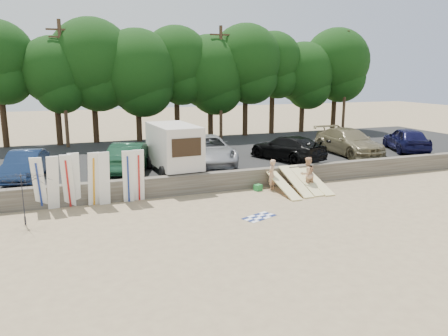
{
  "coord_description": "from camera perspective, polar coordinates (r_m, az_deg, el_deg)",
  "views": [
    {
      "loc": [
        -10.4,
        -17.75,
        6.0
      ],
      "look_at": [
        -2.61,
        3.0,
        1.19
      ],
      "focal_mm": 35.0,
      "sensor_mm": 36.0,
      "label": 1
    }
  ],
  "objects": [
    {
      "name": "surfboard_upright_2",
      "position": [
        20.79,
        -19.71,
        -1.64
      ],
      "size": [
        0.59,
        0.75,
        2.54
      ],
      "primitive_type": "cube",
      "rotation": [
        0.24,
        0.0,
        -0.14
      ],
      "color": "white",
      "rests_on": "ground"
    },
    {
      "name": "ground",
      "position": [
        21.43,
        9.42,
        -4.18
      ],
      "size": [
        120.0,
        120.0,
        0.0
      ],
      "primitive_type": "plane",
      "color": "tan",
      "rests_on": "ground"
    },
    {
      "name": "surfboard_low_1",
      "position": [
        22.88,
        9.3,
        -1.71
      ],
      "size": [
        0.56,
        2.84,
        1.09
      ],
      "primitive_type": "cube",
      "rotation": [
        0.35,
        0.0,
        0.0
      ],
      "color": "#F1DF98",
      "rests_on": "ground"
    },
    {
      "name": "surfboard_low_2",
      "position": [
        23.28,
        10.56,
        -1.58
      ],
      "size": [
        0.56,
        2.86,
        1.04
      ],
      "primitive_type": "cube",
      "rotation": [
        0.33,
        0.0,
        0.0
      ],
      "color": "#F1DF98",
      "rests_on": "ground"
    },
    {
      "name": "surfboard_upright_0",
      "position": [
        20.83,
        -23.02,
        -1.92
      ],
      "size": [
        0.59,
        0.86,
        2.51
      ],
      "primitive_type": "cube",
      "rotation": [
        0.29,
        0.0,
        -0.12
      ],
      "color": "white",
      "rests_on": "ground"
    },
    {
      "name": "car_5",
      "position": [
        32.79,
        22.69,
        3.48
      ],
      "size": [
        3.71,
        5.29,
        1.67
      ],
      "primitive_type": "imported",
      "rotation": [
        0.0,
        0.0,
        2.75
      ],
      "color": "#0E0E33",
      "rests_on": "parking_lot"
    },
    {
      "name": "surfboard_upright_7",
      "position": [
        21.02,
        -11.06,
        -0.96
      ],
      "size": [
        0.55,
        0.62,
        2.56
      ],
      "primitive_type": "cube",
      "rotation": [
        0.2,
        0.0,
        -0.08
      ],
      "color": "white",
      "rests_on": "ground"
    },
    {
      "name": "surfboard_low_0",
      "position": [
        22.4,
        7.76,
        -2.24
      ],
      "size": [
        0.56,
        2.91,
        0.88
      ],
      "primitive_type": "cube",
      "rotation": [
        0.27,
        0.0,
        0.0
      ],
      "color": "#F1DF98",
      "rests_on": "ground"
    },
    {
      "name": "surfboard_low_3",
      "position": [
        23.49,
        11.85,
        -1.61
      ],
      "size": [
        0.56,
        2.89,
        0.96
      ],
      "primitive_type": "cube",
      "rotation": [
        0.3,
        0.0,
        0.0
      ],
      "color": "#F1DF98",
      "rests_on": "ground"
    },
    {
      "name": "gear_bag",
      "position": [
        24.3,
        10.41,
        -1.98
      ],
      "size": [
        0.36,
        0.33,
        0.22
      ],
      "primitive_type": "cube",
      "rotation": [
        0.0,
        0.0,
        0.31
      ],
      "color": "#D15118",
      "rests_on": "ground"
    },
    {
      "name": "car_2",
      "position": [
        26.01,
        -2.21,
        2.37
      ],
      "size": [
        3.62,
        6.39,
        1.68
      ],
      "primitive_type": "imported",
      "rotation": [
        0.0,
        0.0,
        -0.14
      ],
      "color": "#97989C",
      "rests_on": "parking_lot"
    },
    {
      "name": "car_1",
      "position": [
        24.62,
        -12.16,
        1.47
      ],
      "size": [
        3.3,
        5.21,
        1.62
      ],
      "primitive_type": "imported",
      "rotation": [
        0.0,
        0.0,
        2.79
      ],
      "color": "#174029",
      "rests_on": "parking_lot"
    },
    {
      "name": "treeline",
      "position": [
        36.8,
        -3.77,
        13.3
      ],
      "size": [
        33.87,
        6.85,
        9.45
      ],
      "color": "#382616",
      "rests_on": "parking_lot"
    },
    {
      "name": "utility_poles",
      "position": [
        35.96,
        -0.41,
        11.34
      ],
      "size": [
        25.8,
        0.26,
        9.0
      ],
      "color": "#473321",
      "rests_on": "parking_lot"
    },
    {
      "name": "box_trailer",
      "position": [
        23.84,
        -6.55,
        2.9
      ],
      "size": [
        2.57,
        4.24,
        2.61
      ],
      "rotation": [
        0.0,
        0.0,
        0.07
      ],
      "color": "silver",
      "rests_on": "parking_lot"
    },
    {
      "name": "car_0",
      "position": [
        24.4,
        -24.54,
        0.32
      ],
      "size": [
        2.33,
        4.62,
        1.45
      ],
      "primitive_type": "imported",
      "rotation": [
        0.0,
        0.0,
        -0.19
      ],
      "color": "#15264A",
      "rests_on": "parking_lot"
    },
    {
      "name": "beach_umbrella",
      "position": [
        19.23,
        -24.95,
        -3.7
      ],
      "size": [
        2.63,
        2.59,
        2.19
      ],
      "primitive_type": "imported",
      "rotation": [
        0.0,
        0.0,
        4.8
      ],
      "color": "black",
      "rests_on": "ground"
    },
    {
      "name": "parking_lot",
      "position": [
        30.63,
        -0.36,
        1.62
      ],
      "size": [
        44.0,
        14.5,
        0.7
      ],
      "primitive_type": "cube",
      "color": "#282828",
      "rests_on": "ground"
    },
    {
      "name": "seawall",
      "position": [
        23.85,
        5.88,
        -1.15
      ],
      "size": [
        44.0,
        0.5,
        1.0
      ],
      "primitive_type": "cube",
      "color": "#6B6356",
      "rests_on": "ground"
    },
    {
      "name": "beachgoer_b",
      "position": [
        23.09,
        10.82,
        -0.76
      ],
      "size": [
        0.96,
        0.81,
        1.77
      ],
      "primitive_type": "imported",
      "rotation": [
        0.0,
        0.0,
        3.31
      ],
      "color": "tan",
      "rests_on": "ground"
    },
    {
      "name": "car_3",
      "position": [
        27.45,
        8.25,
        2.62
      ],
      "size": [
        3.68,
        5.7,
        1.54
      ],
      "primitive_type": "imported",
      "rotation": [
        0.0,
        0.0,
        3.46
      ],
      "color": "black",
      "rests_on": "parking_lot"
    },
    {
      "name": "beachgoer_a",
      "position": [
        22.97,
        6.23,
        -0.87
      ],
      "size": [
        0.71,
        0.68,
        1.63
      ],
      "primitive_type": "imported",
      "rotation": [
        0.0,
        0.0,
        3.85
      ],
      "color": "tan",
      "rests_on": "ground"
    },
    {
      "name": "surfboard_upright_4",
      "position": [
        20.78,
        -16.67,
        -1.4
      ],
      "size": [
        0.59,
        0.64,
        2.56
      ],
      "primitive_type": "cube",
      "rotation": [
        0.2,
        0.0,
        0.16
      ],
      "color": "white",
      "rests_on": "ground"
    },
    {
      "name": "car_4",
      "position": [
        30.27,
        15.98,
        3.32
      ],
      "size": [
        2.52,
        5.9,
        1.7
      ],
      "primitive_type": "imported",
      "rotation": [
        0.0,
        0.0,
        -0.02
      ],
      "color": "#796D4D",
      "rests_on": "parking_lot"
    },
    {
      "name": "surfboard_upright_6",
      "position": [
        20.87,
        -12.41,
        -1.11
      ],
      "size": [
        0.56,
        0.63,
        2.56
      ],
      "primitive_type": "cube",
      "rotation": [
        0.2,
        0.0,
        -0.1
      ],
      "color": "white",
      "rests_on": "ground"
    },
    {
      "name": "beach_towel",
      "position": [
        18.79,
        4.61,
        -6.4
      ],
      "size": [
        1.97,
        1.97,
        0.0
      ],
      "primitive_type": "plane",
      "rotation": [
        0.0,
        0.0,
        0.4
      ],
      "color": "white",
      "rests_on": "ground"
    },
    {
      "name": "surfboard_upright_1",
      "position": [
        20.7,
        -21.43,
        -1.85
      ],
      "size": [
        0.61,
        0.81,
        2.52
      ],
      "primitive_type": "cube",
      "rotation": [
        0.27,
        0.0,
        0.16
      ],
      "color": "white",
      "rests_on": "ground"
    },
    {
      "name": "cooler",
      "position": [
        22.89,
        4.46,
        -2.57
      ],
      "size": [
        0.46,
        0.41,
        0.32
      ],
      "primitive_type": "cube",
      "rotation": [
        0.0,
        0.0,
        0.36
      ],
      "color": "green",
      "rests_on": "ground"
    },
    {
      "name": "surfboard_upright_3",
      "position": [
        20.88,
        -18.97,
        -1.48
      ],
      "size": [
        0.54,
        0.57,
        2.57
      ],
      "primitive_type": "cube",
      "rotation": [
        0.18,
        0.0,
        0.07
      ],
      "color": "white",
      "rests_on": "ground"
    },
    {
      "name": "surfboard_upright_5",
      "position": [
        20.72,
        -15.39,
        -1.36
      ],
      "size": [
        0.52,
        0.54,
        2.57
      ],
      "primitive_type": "cube",
      "rotation": [
        0.18,
        0.0,
        0.04
      ],
      "color": "white",
      "rests_on": "ground"
    }
  ]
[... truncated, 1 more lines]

